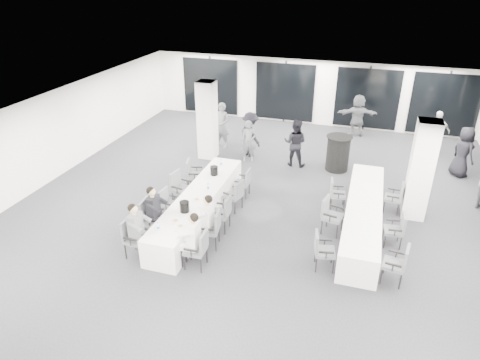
{
  "coord_description": "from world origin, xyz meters",
  "views": [
    {
      "loc": [
        2.66,
        -10.34,
        6.3
      ],
      "look_at": [
        -0.51,
        -0.2,
        0.98
      ],
      "focal_mm": 32.0,
      "sensor_mm": 36.0,
      "label": 1
    }
  ],
  "objects_px": {
    "chair_main_right_near": "(199,247)",
    "cocktail_table": "(338,153)",
    "chair_main_right_second": "(212,227)",
    "chair_main_left_second": "(150,216)",
    "banquet_table_main": "(199,206)",
    "ice_bucket_near": "(184,207)",
    "chair_side_right_near": "(398,262)",
    "chair_main_left_mid": "(168,202)",
    "standing_guest_d": "(437,129)",
    "chair_main_left_near": "(133,236)",
    "chair_main_right_fourth": "(235,194)",
    "standing_guest_a": "(249,139)",
    "chair_main_right_far": "(244,181)",
    "chair_side_right_mid": "(397,228)",
    "standing_guest_f": "(358,113)",
    "standing_guest_c": "(250,132)",
    "ice_bucket_far": "(214,171)",
    "chair_main_left_far": "(193,173)",
    "standing_guest_g": "(222,123)",
    "standing_guest_b": "(295,140)",
    "banquet_table_side": "(363,216)",
    "chair_side_left_near": "(322,249)",
    "chair_main_right_mid": "(223,212)",
    "standing_guest_e": "(464,149)",
    "chair_main_left_fourth": "(180,186)",
    "chair_side_left_mid": "(330,213)",
    "chair_side_left_far": "(336,192)"
  },
  "relations": [
    {
      "from": "chair_main_right_near",
      "to": "cocktail_table",
      "type": "bearing_deg",
      "value": -23.17
    },
    {
      "from": "banquet_table_side",
      "to": "standing_guest_b",
      "type": "height_order",
      "value": "standing_guest_b"
    },
    {
      "from": "standing_guest_d",
      "to": "chair_main_left_mid",
      "type": "bearing_deg",
      "value": 33.35
    },
    {
      "from": "chair_main_left_far",
      "to": "chair_side_left_mid",
      "type": "distance_m",
      "value": 4.52
    },
    {
      "from": "chair_main_left_near",
      "to": "chair_side_right_near",
      "type": "height_order",
      "value": "chair_main_left_near"
    },
    {
      "from": "cocktail_table",
      "to": "chair_side_left_mid",
      "type": "height_order",
      "value": "cocktail_table"
    },
    {
      "from": "chair_main_right_second",
      "to": "chair_main_left_second",
      "type": "bearing_deg",
      "value": 82.54
    },
    {
      "from": "standing_guest_f",
      "to": "standing_guest_d",
      "type": "bearing_deg",
      "value": 152.04
    },
    {
      "from": "chair_main_right_far",
      "to": "chair_side_right_mid",
      "type": "bearing_deg",
      "value": -106.53
    },
    {
      "from": "standing_guest_g",
      "to": "standing_guest_d",
      "type": "bearing_deg",
      "value": 24.62
    },
    {
      "from": "chair_main_left_mid",
      "to": "ice_bucket_far",
      "type": "bearing_deg",
      "value": 156.83
    },
    {
      "from": "ice_bucket_near",
      "to": "banquet_table_side",
      "type": "bearing_deg",
      "value": 22.26
    },
    {
      "from": "standing_guest_d",
      "to": "chair_main_right_near",
      "type": "bearing_deg",
      "value": 46.48
    },
    {
      "from": "standing_guest_c",
      "to": "ice_bucket_far",
      "type": "height_order",
      "value": "standing_guest_c"
    },
    {
      "from": "banquet_table_main",
      "to": "chair_side_left_near",
      "type": "xyz_separation_m",
      "value": [
        3.53,
        -1.21,
        0.15
      ]
    },
    {
      "from": "chair_main_left_second",
      "to": "ice_bucket_near",
      "type": "distance_m",
      "value": 0.95
    },
    {
      "from": "chair_main_left_near",
      "to": "chair_main_right_fourth",
      "type": "bearing_deg",
      "value": 151.34
    },
    {
      "from": "cocktail_table",
      "to": "standing_guest_e",
      "type": "relative_size",
      "value": 0.63
    },
    {
      "from": "chair_main_left_far",
      "to": "standing_guest_g",
      "type": "xyz_separation_m",
      "value": [
        -0.31,
        3.59,
        0.43
      ]
    },
    {
      "from": "chair_side_left_mid",
      "to": "chair_main_left_mid",
      "type": "bearing_deg",
      "value": -70.05
    },
    {
      "from": "chair_main_right_mid",
      "to": "chair_main_left_near",
      "type": "bearing_deg",
      "value": 135.29
    },
    {
      "from": "standing_guest_c",
      "to": "banquet_table_main",
      "type": "bearing_deg",
      "value": 129.67
    },
    {
      "from": "chair_main_left_fourth",
      "to": "ice_bucket_far",
      "type": "xyz_separation_m",
      "value": [
        0.83,
        0.68,
        0.31
      ]
    },
    {
      "from": "chair_main_left_second",
      "to": "standing_guest_f",
      "type": "xyz_separation_m",
      "value": [
        4.56,
        9.2,
        0.38
      ]
    },
    {
      "from": "cocktail_table",
      "to": "chair_main_left_fourth",
      "type": "height_order",
      "value": "cocktail_table"
    },
    {
      "from": "chair_main_right_fourth",
      "to": "chair_main_right_far",
      "type": "height_order",
      "value": "chair_main_right_fourth"
    },
    {
      "from": "chair_main_left_near",
      "to": "ice_bucket_near",
      "type": "height_order",
      "value": "ice_bucket_near"
    },
    {
      "from": "chair_main_left_mid",
      "to": "standing_guest_f",
      "type": "distance_m",
      "value": 9.41
    },
    {
      "from": "ice_bucket_near",
      "to": "standing_guest_b",
      "type": "bearing_deg",
      "value": 70.98
    },
    {
      "from": "chair_side_right_near",
      "to": "standing_guest_c",
      "type": "height_order",
      "value": "standing_guest_c"
    },
    {
      "from": "cocktail_table",
      "to": "standing_guest_f",
      "type": "bearing_deg",
      "value": 83.72
    },
    {
      "from": "standing_guest_f",
      "to": "chair_main_left_second",
      "type": "bearing_deg",
      "value": 53.16
    },
    {
      "from": "chair_main_left_mid",
      "to": "standing_guest_d",
      "type": "xyz_separation_m",
      "value": [
        7.47,
        7.3,
        0.41
      ]
    },
    {
      "from": "standing_guest_a",
      "to": "standing_guest_b",
      "type": "xyz_separation_m",
      "value": [
        1.64,
        0.12,
        0.1
      ]
    },
    {
      "from": "banquet_table_side",
      "to": "chair_side_left_far",
      "type": "relative_size",
      "value": 5.72
    },
    {
      "from": "chair_side_right_near",
      "to": "standing_guest_c",
      "type": "xyz_separation_m",
      "value": [
        -5.06,
        5.89,
        0.4
      ]
    },
    {
      "from": "cocktail_table",
      "to": "chair_main_left_far",
      "type": "height_order",
      "value": "cocktail_table"
    },
    {
      "from": "banquet_table_main",
      "to": "ice_bucket_far",
      "type": "height_order",
      "value": "ice_bucket_far"
    },
    {
      "from": "standing_guest_b",
      "to": "chair_main_right_second",
      "type": "bearing_deg",
      "value": 82.42
    },
    {
      "from": "ice_bucket_far",
      "to": "standing_guest_e",
      "type": "bearing_deg",
      "value": 27.93
    },
    {
      "from": "chair_side_left_mid",
      "to": "chair_main_right_mid",
      "type": "bearing_deg",
      "value": -62.47
    },
    {
      "from": "banquet_table_main",
      "to": "cocktail_table",
      "type": "distance_m",
      "value": 5.5
    },
    {
      "from": "standing_guest_f",
      "to": "ice_bucket_far",
      "type": "relative_size",
      "value": 7.32
    },
    {
      "from": "chair_side_right_near",
      "to": "ice_bucket_near",
      "type": "xyz_separation_m",
      "value": [
        -5.17,
        0.28,
        0.35
      ]
    },
    {
      "from": "standing_guest_a",
      "to": "ice_bucket_near",
      "type": "distance_m",
      "value": 5.16
    },
    {
      "from": "chair_main_left_near",
      "to": "chair_main_left_mid",
      "type": "bearing_deg",
      "value": -178.15
    },
    {
      "from": "standing_guest_c",
      "to": "standing_guest_d",
      "type": "xyz_separation_m",
      "value": [
        6.51,
        2.42,
        -0.04
      ]
    },
    {
      "from": "chair_main_left_near",
      "to": "chair_main_right_far",
      "type": "bearing_deg",
      "value": 157.77
    },
    {
      "from": "chair_side_left_mid",
      "to": "chair_main_left_far",
      "type": "bearing_deg",
      "value": -93.15
    },
    {
      "from": "chair_main_left_far",
      "to": "ice_bucket_far",
      "type": "relative_size",
      "value": 3.66
    }
  ]
}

